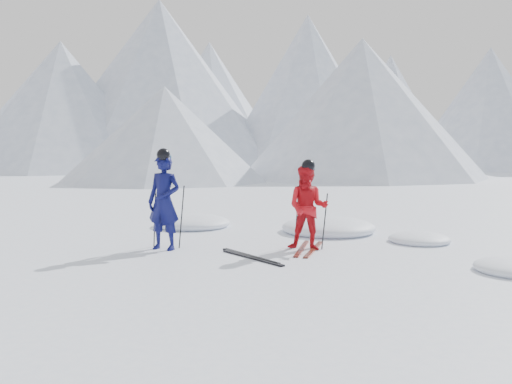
% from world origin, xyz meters
% --- Properties ---
extents(ground, '(160.00, 160.00, 0.00)m').
position_xyz_m(ground, '(0.00, 0.00, 0.00)').
color(ground, white).
rests_on(ground, ground).
extents(skier_blue, '(0.70, 0.47, 1.88)m').
position_xyz_m(skier_blue, '(-3.44, -0.51, 0.94)').
color(skier_blue, '#0B0D45').
rests_on(skier_blue, ground).
extents(skier_red, '(0.87, 0.71, 1.66)m').
position_xyz_m(skier_red, '(-0.79, 0.44, 0.83)').
color(skier_red, red).
rests_on(skier_red, ground).
extents(pole_blue_left, '(0.12, 0.09, 1.25)m').
position_xyz_m(pole_blue_left, '(-3.74, -0.36, 0.63)').
color(pole_blue_left, black).
rests_on(pole_blue_left, ground).
extents(pole_blue_right, '(0.12, 0.07, 1.25)m').
position_xyz_m(pole_blue_right, '(-3.19, -0.26, 0.63)').
color(pole_blue_right, black).
rests_on(pole_blue_right, ground).
extents(pole_red_left, '(0.11, 0.09, 1.11)m').
position_xyz_m(pole_red_left, '(-1.09, 0.69, 0.55)').
color(pole_red_left, black).
rests_on(pole_red_left, ground).
extents(pole_red_right, '(0.11, 0.08, 1.11)m').
position_xyz_m(pole_red_right, '(-0.49, 0.59, 0.55)').
color(pole_red_right, black).
rests_on(pole_red_right, ground).
extents(ski_worn_left, '(0.33, 1.70, 0.03)m').
position_xyz_m(ski_worn_left, '(-0.91, 0.44, 0.01)').
color(ski_worn_left, black).
rests_on(ski_worn_left, ground).
extents(ski_worn_right, '(0.21, 1.70, 0.03)m').
position_xyz_m(ski_worn_right, '(-0.67, 0.44, 0.01)').
color(ski_worn_right, black).
rests_on(ski_worn_right, ground).
extents(ski_loose_a, '(1.47, 1.01, 0.03)m').
position_xyz_m(ski_loose_a, '(-1.61, -0.59, 0.01)').
color(ski_loose_a, black).
rests_on(ski_loose_a, ground).
extents(ski_loose_b, '(1.50, 0.97, 0.03)m').
position_xyz_m(ski_loose_b, '(-1.51, -0.74, 0.01)').
color(ski_loose_b, black).
rests_on(ski_loose_b, ground).
extents(snow_lumps, '(8.78, 4.72, 0.49)m').
position_xyz_m(snow_lumps, '(-1.38, 2.28, 0.00)').
color(snow_lumps, white).
rests_on(snow_lumps, ground).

